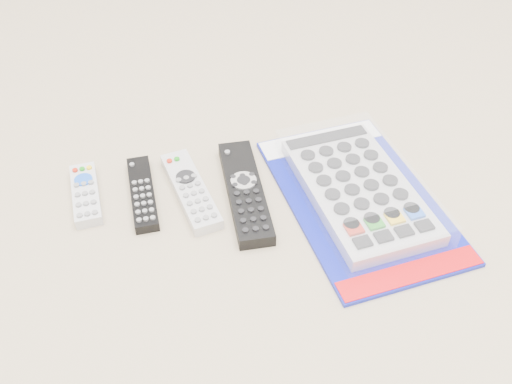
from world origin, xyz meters
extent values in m
plane|color=tan|center=(0.00, 0.00, 0.00)|extent=(5.00, 5.00, 0.00)
cube|color=#B3B4B6|center=(-0.22, 0.08, 0.01)|extent=(0.05, 0.13, 0.02)
cylinder|color=blue|center=(-0.22, 0.11, 0.02)|extent=(0.03, 0.03, 0.00)
cube|color=black|center=(-0.14, 0.07, 0.01)|extent=(0.04, 0.16, 0.02)
cube|color=silver|center=(-0.06, 0.06, 0.01)|extent=(0.08, 0.18, 0.02)
cylinder|color=black|center=(-0.07, 0.08, 0.02)|extent=(0.04, 0.04, 0.00)
cube|color=black|center=(0.02, 0.04, 0.01)|extent=(0.06, 0.22, 0.02)
cylinder|color=silver|center=(0.02, 0.05, 0.02)|extent=(0.04, 0.04, 0.00)
cube|color=#0D1799|center=(0.19, -0.01, 0.00)|extent=(0.25, 0.37, 0.01)
cube|color=white|center=(0.17, 0.14, 0.01)|extent=(0.21, 0.07, 0.00)
cube|color=red|center=(0.21, -0.16, 0.01)|extent=(0.21, 0.06, 0.00)
cube|color=silver|center=(0.19, 0.00, 0.02)|extent=(0.18, 0.29, 0.02)
cube|color=white|center=(0.19, 0.00, 0.03)|extent=(0.20, 0.31, 0.04)
camera|label=1|loc=(-0.10, -0.59, 0.61)|focal=40.00mm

